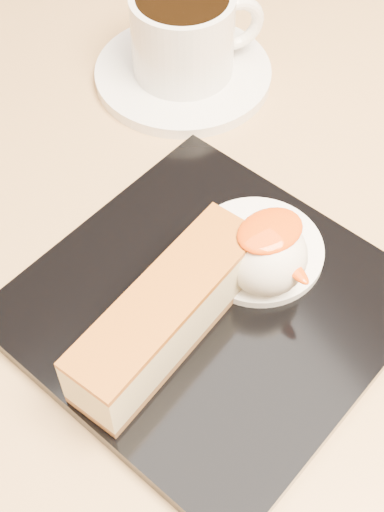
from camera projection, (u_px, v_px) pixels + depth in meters
table at (207, 387)px, 0.61m from camera, size 0.80×0.80×0.72m
dessert_plate at (209, 307)px, 0.47m from camera, size 0.27×0.27×0.01m
cheesecake at (167, 314)px, 0.43m from camera, size 0.15×0.08×0.05m
cream_smear at (257, 250)px, 0.48m from camera, size 0.09×0.09×0.01m
ice_cream_scoop at (266, 256)px, 0.45m from camera, size 0.05×0.05×0.05m
mango_sauce at (270, 231)px, 0.43m from camera, size 0.04×0.03×0.01m
mint_sprig at (201, 242)px, 0.48m from camera, size 0.03×0.02×0.00m
saucer at (183, 74)px, 0.61m from camera, size 0.15×0.15×0.01m
coffee_cup at (185, 33)px, 0.57m from camera, size 0.11×0.08×0.07m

